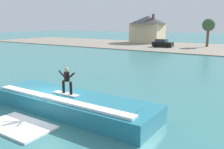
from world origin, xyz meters
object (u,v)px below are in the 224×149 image
(wave_crest, at_px, (70,103))
(tree_short_bushy, at_px, (209,26))
(surfboard, at_px, (66,94))
(house_with_chimney, at_px, (148,27))
(car_near_shore, at_px, (162,43))
(surfer, at_px, (67,79))

(wave_crest, height_order, tree_short_bushy, tree_short_bushy)
(surfboard, bearing_deg, house_with_chimney, 110.06)
(surfboard, relative_size, tree_short_bushy, 0.28)
(car_near_shore, xyz_separation_m, house_with_chimney, (-8.39, 10.18, 3.19))
(surfboard, relative_size, car_near_shore, 0.40)
(house_with_chimney, bearing_deg, tree_short_bushy, -13.81)
(wave_crest, bearing_deg, car_near_shore, 104.18)
(wave_crest, xyz_separation_m, car_near_shore, (-10.00, 39.59, 0.45))
(surfboard, xyz_separation_m, car_near_shore, (-9.84, 39.74, -0.15))
(wave_crest, distance_m, car_near_shore, 40.84)
(surfboard, xyz_separation_m, tree_short_bushy, (-1.91, 45.91, 3.59))
(car_near_shore, xyz_separation_m, tree_short_bushy, (7.92, 6.17, 3.74))
(surfboard, bearing_deg, surfer, -0.03)
(wave_crest, xyz_separation_m, surfboard, (-0.17, -0.15, 0.59))
(house_with_chimney, relative_size, tree_short_bushy, 1.59)
(wave_crest, height_order, surfboard, surfboard)
(car_near_shore, bearing_deg, house_with_chimney, 129.50)
(surfboard, distance_m, car_near_shore, 40.94)
(surfer, xyz_separation_m, house_with_chimney, (-18.34, 49.92, 2.15))
(surfboard, relative_size, house_with_chimney, 0.18)
(surfboard, bearing_deg, wave_crest, 41.27)
(surfboard, relative_size, surfer, 1.12)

